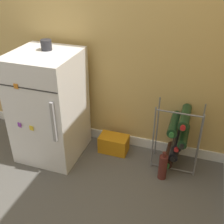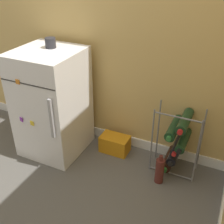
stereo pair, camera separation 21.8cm
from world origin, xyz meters
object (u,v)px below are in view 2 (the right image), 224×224
soda_box (115,144)px  fridge_top_cup (50,43)px  wine_rack (177,141)px  loose_bottle_floor (160,170)px  mini_fridge (52,103)px

soda_box → fridge_top_cup: bearing=-169.3°
wine_rack → loose_bottle_floor: wine_rack is taller
mini_fridge → loose_bottle_floor: mini_fridge is taller
mini_fridge → wine_rack: mini_fridge is taller
wine_rack → fridge_top_cup: bearing=-175.6°
wine_rack → fridge_top_cup: (-1.05, -0.08, 0.66)m
soda_box → fridge_top_cup: size_ratio=3.04×
fridge_top_cup → wine_rack: bearing=4.4°
mini_fridge → fridge_top_cup: (-0.00, 0.07, 0.50)m
soda_box → loose_bottle_floor: loose_bottle_floor is taller
mini_fridge → soda_box: (0.51, 0.17, -0.38)m
fridge_top_cup → loose_bottle_floor: (0.98, -0.11, -0.84)m
loose_bottle_floor → wine_rack: bearing=69.8°
wine_rack → loose_bottle_floor: bearing=-110.2°
wine_rack → mini_fridge: bearing=-171.9°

